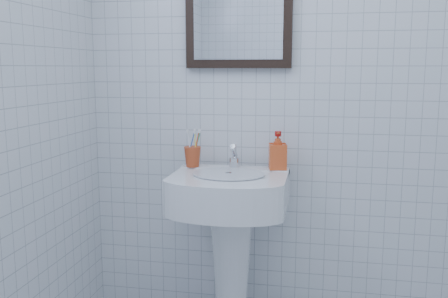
# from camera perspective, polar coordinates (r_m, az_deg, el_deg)

# --- Properties ---
(wall_back) EXTENTS (2.20, 0.02, 2.50)m
(wall_back) POSITION_cam_1_polar(r_m,az_deg,el_deg) (2.37, 10.40, 9.31)
(wall_back) COLOR white
(wall_back) RESTS_ON ground
(washbasin) EXTENTS (0.51, 0.37, 0.79)m
(washbasin) POSITION_cam_1_polar(r_m,az_deg,el_deg) (2.31, 0.74, -8.79)
(washbasin) COLOR white
(washbasin) RESTS_ON ground
(faucet) EXTENTS (0.05, 0.11, 0.12)m
(faucet) POSITION_cam_1_polar(r_m,az_deg,el_deg) (2.32, 1.17, -1.05)
(faucet) COLOR silver
(faucet) RESTS_ON washbasin
(toothbrush_cup) EXTENTS (0.10, 0.10, 0.09)m
(toothbrush_cup) POSITION_cam_1_polar(r_m,az_deg,el_deg) (2.36, -3.62, -0.88)
(toothbrush_cup) COLOR #B9431F
(toothbrush_cup) RESTS_ON washbasin
(soap_dispenser) EXTENTS (0.09, 0.09, 0.18)m
(soap_dispenser) POSITION_cam_1_polar(r_m,az_deg,el_deg) (2.31, 6.16, -0.16)
(soap_dispenser) COLOR #C13E12
(soap_dispenser) RESTS_ON washbasin
(wall_mirror) EXTENTS (0.50, 0.04, 0.62)m
(wall_mirror) POSITION_cam_1_polar(r_m,az_deg,el_deg) (2.41, 1.67, 16.62)
(wall_mirror) COLOR black
(wall_mirror) RESTS_ON wall_back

